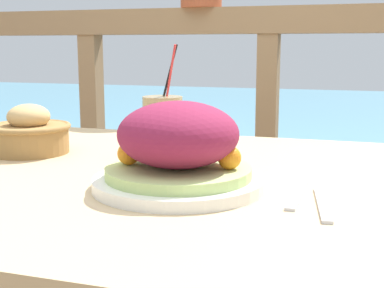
{
  "coord_description": "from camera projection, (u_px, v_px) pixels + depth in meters",
  "views": [
    {
      "loc": [
        0.31,
        -0.94,
        1.0
      ],
      "look_at": [
        0.01,
        0.01,
        0.82
      ],
      "focal_mm": 50.0,
      "sensor_mm": 36.0,
      "label": 1
    }
  ],
  "objects": [
    {
      "name": "salad_plate",
      "position": [
        178.0,
        151.0,
        0.91
      ],
      "size": [
        0.3,
        0.3,
        0.15
      ],
      "color": "white",
      "rests_on": "patio_table"
    },
    {
      "name": "drink_glass",
      "position": [
        163.0,
        127.0,
        1.17
      ],
      "size": [
        0.09,
        0.09,
        0.25
      ],
      "color": "tan",
      "rests_on": "patio_table"
    },
    {
      "name": "bread_basket",
      "position": [
        30.0,
        133.0,
        1.22
      ],
      "size": [
        0.19,
        0.19,
        0.11
      ],
      "color": "olive",
      "rests_on": "patio_table"
    },
    {
      "name": "fork",
      "position": [
        297.0,
        194.0,
        0.88
      ],
      "size": [
        0.02,
        0.18,
        0.0
      ],
      "color": "silver",
      "rests_on": "patio_table"
    },
    {
      "name": "patio_table",
      "position": [
        185.0,
        224.0,
        1.03
      ],
      "size": [
        1.09,
        0.96,
        0.76
      ],
      "color": "tan",
      "rests_on": "ground_plane"
    },
    {
      "name": "knife",
      "position": [
        323.0,
        204.0,
        0.82
      ],
      "size": [
        0.04,
        0.18,
        0.0
      ],
      "color": "silver",
      "rests_on": "patio_table"
    },
    {
      "name": "railing_fence",
      "position": [
        267.0,
        113.0,
        1.87
      ],
      "size": [
        2.8,
        0.08,
        1.13
      ],
      "color": "#937551",
      "rests_on": "ground_plane"
    },
    {
      "name": "sea_backdrop",
      "position": [
        319.0,
        141.0,
        4.3
      ],
      "size": [
        12.0,
        4.0,
        0.51
      ],
      "color": "#568EA8",
      "rests_on": "ground_plane"
    }
  ]
}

